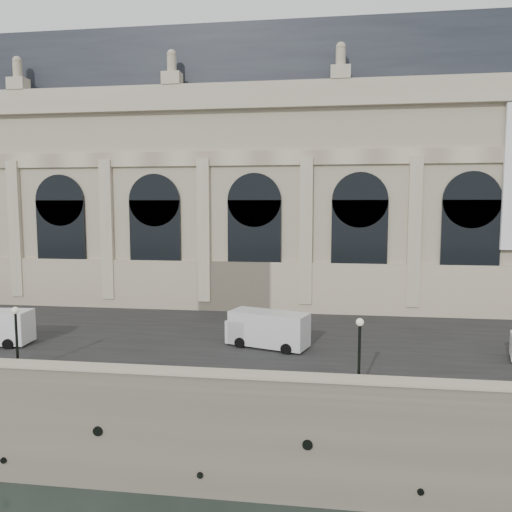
# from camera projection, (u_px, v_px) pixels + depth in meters

# --- Properties ---
(ground) EXTENTS (260.00, 260.00, 0.00)m
(ground) POSITION_uv_depth(u_px,v_px,m) (271.00, 504.00, 27.67)
(ground) COLOR black
(ground) RESTS_ON ground
(quay) EXTENTS (160.00, 70.00, 6.00)m
(quay) POSITION_uv_depth(u_px,v_px,m) (301.00, 314.00, 61.85)
(quay) COLOR gray
(quay) RESTS_ON ground
(street) EXTENTS (160.00, 24.00, 0.06)m
(street) POSITION_uv_depth(u_px,v_px,m) (289.00, 334.00, 40.85)
(street) COLOR #2D2D2D
(street) RESTS_ON quay
(parapet) EXTENTS (160.00, 1.40, 1.21)m
(parapet) POSITION_uv_depth(u_px,v_px,m) (272.00, 385.00, 27.58)
(parapet) COLOR gray
(parapet) RESTS_ON quay
(museum) EXTENTS (69.00, 18.70, 29.10)m
(museum) POSITION_uv_depth(u_px,v_px,m) (248.00, 177.00, 56.87)
(museum) COLOR tan
(museum) RESTS_ON quay
(van_c) EXTENTS (6.40, 3.99, 2.67)m
(van_c) POSITION_uv_depth(u_px,v_px,m) (264.00, 329.00, 37.01)
(van_c) COLOR silver
(van_c) RESTS_ON quay
(lamp_left) EXTENTS (0.43, 0.43, 4.26)m
(lamp_left) POSITION_uv_depth(u_px,v_px,m) (17.00, 341.00, 31.01)
(lamp_left) COLOR black
(lamp_left) RESTS_ON quay
(lamp_right) EXTENTS (0.44, 0.44, 4.30)m
(lamp_right) POSITION_uv_depth(u_px,v_px,m) (359.00, 356.00, 27.80)
(lamp_right) COLOR black
(lamp_right) RESTS_ON quay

